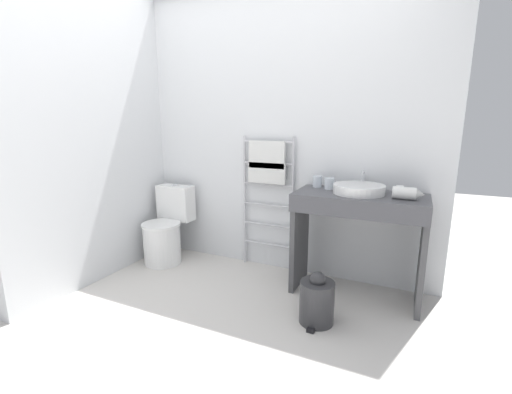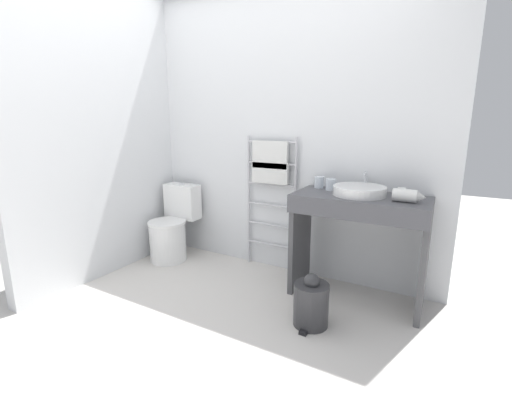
{
  "view_description": "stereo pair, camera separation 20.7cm",
  "coord_description": "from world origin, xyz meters",
  "px_view_note": "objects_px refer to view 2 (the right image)",
  "views": [
    {
      "loc": [
        1.12,
        -1.52,
        1.35
      ],
      "look_at": [
        -0.01,
        0.91,
        0.76
      ],
      "focal_mm": 24.0,
      "sensor_mm": 36.0,
      "label": 1
    },
    {
      "loc": [
        1.3,
        -1.42,
        1.35
      ],
      "look_at": [
        -0.01,
        0.91,
        0.76
      ],
      "focal_mm": 24.0,
      "sensor_mm": 36.0,
      "label": 2
    }
  ],
  "objects_px": {
    "sink_basin": "(359,190)",
    "hair_dryer": "(407,195)",
    "toilet": "(172,229)",
    "trash_bin": "(311,303)",
    "cup_near_wall": "(319,182)",
    "cup_near_edge": "(331,185)",
    "towel_radiator": "(270,175)"
  },
  "relations": [
    {
      "from": "towel_radiator",
      "to": "cup_near_wall",
      "type": "xyz_separation_m",
      "value": [
        0.47,
        -0.05,
        -0.02
      ]
    },
    {
      "from": "toilet",
      "to": "trash_bin",
      "type": "height_order",
      "value": "toilet"
    },
    {
      "from": "towel_radiator",
      "to": "hair_dryer",
      "type": "relative_size",
      "value": 5.96
    },
    {
      "from": "toilet",
      "to": "hair_dryer",
      "type": "relative_size",
      "value": 3.6
    },
    {
      "from": "toilet",
      "to": "trash_bin",
      "type": "relative_size",
      "value": 2.01
    },
    {
      "from": "sink_basin",
      "to": "hair_dryer",
      "type": "height_order",
      "value": "hair_dryer"
    },
    {
      "from": "cup_near_edge",
      "to": "hair_dryer",
      "type": "bearing_deg",
      "value": -13.6
    },
    {
      "from": "toilet",
      "to": "cup_near_edge",
      "type": "height_order",
      "value": "cup_near_edge"
    },
    {
      "from": "cup_near_wall",
      "to": "toilet",
      "type": "bearing_deg",
      "value": -171.59
    },
    {
      "from": "cup_near_edge",
      "to": "towel_radiator",
      "type": "bearing_deg",
      "value": 170.54
    },
    {
      "from": "sink_basin",
      "to": "cup_near_wall",
      "type": "xyz_separation_m",
      "value": [
        -0.36,
        0.13,
        0.01
      ]
    },
    {
      "from": "sink_basin",
      "to": "hair_dryer",
      "type": "distance_m",
      "value": 0.33
    },
    {
      "from": "toilet",
      "to": "towel_radiator",
      "type": "xyz_separation_m",
      "value": [
        0.96,
        0.26,
        0.58
      ]
    },
    {
      "from": "toilet",
      "to": "cup_near_edge",
      "type": "xyz_separation_m",
      "value": [
        1.55,
        0.17,
        0.56
      ]
    },
    {
      "from": "towel_radiator",
      "to": "trash_bin",
      "type": "xyz_separation_m",
      "value": [
        0.67,
        -0.7,
        -0.73
      ]
    },
    {
      "from": "hair_dryer",
      "to": "towel_radiator",
      "type": "bearing_deg",
      "value": 168.48
    },
    {
      "from": "sink_basin",
      "to": "towel_radiator",
      "type": "bearing_deg",
      "value": 167.71
    },
    {
      "from": "toilet",
      "to": "sink_basin",
      "type": "distance_m",
      "value": 1.88
    },
    {
      "from": "cup_near_edge",
      "to": "hair_dryer",
      "type": "xyz_separation_m",
      "value": [
        0.57,
        -0.14,
        -0.0
      ]
    },
    {
      "from": "cup_near_edge",
      "to": "trash_bin",
      "type": "height_order",
      "value": "cup_near_edge"
    },
    {
      "from": "sink_basin",
      "to": "hair_dryer",
      "type": "xyz_separation_m",
      "value": [
        0.33,
        -0.06,
        0.01
      ]
    },
    {
      "from": "towel_radiator",
      "to": "trash_bin",
      "type": "height_order",
      "value": "towel_radiator"
    },
    {
      "from": "toilet",
      "to": "cup_near_edge",
      "type": "distance_m",
      "value": 1.66
    },
    {
      "from": "toilet",
      "to": "towel_radiator",
      "type": "bearing_deg",
      "value": 15.29
    },
    {
      "from": "sink_basin",
      "to": "cup_near_edge",
      "type": "bearing_deg",
      "value": 161.14
    },
    {
      "from": "hair_dryer",
      "to": "trash_bin",
      "type": "height_order",
      "value": "hair_dryer"
    },
    {
      "from": "towel_radiator",
      "to": "toilet",
      "type": "bearing_deg",
      "value": -164.71
    },
    {
      "from": "toilet",
      "to": "trash_bin",
      "type": "distance_m",
      "value": 1.7
    },
    {
      "from": "hair_dryer",
      "to": "cup_near_edge",
      "type": "bearing_deg",
      "value": 166.4
    },
    {
      "from": "toilet",
      "to": "cup_near_wall",
      "type": "bearing_deg",
      "value": 8.41
    },
    {
      "from": "sink_basin",
      "to": "trash_bin",
      "type": "relative_size",
      "value": 1.03
    },
    {
      "from": "hair_dryer",
      "to": "trash_bin",
      "type": "xyz_separation_m",
      "value": [
        -0.49,
        -0.46,
        -0.71
      ]
    }
  ]
}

